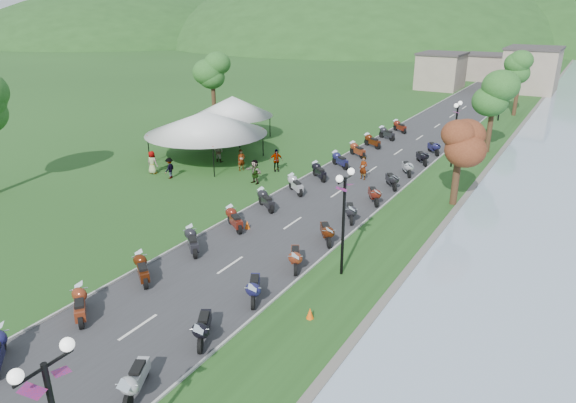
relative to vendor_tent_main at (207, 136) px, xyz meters
The scene contains 11 objects.
road 16.36m from the vendor_tent_main, 39.03° to the left, with size 7.00×120.00×0.02m, color #343437.
hills_backdrop 170.70m from the vendor_tent_main, 85.76° to the left, with size 360.00×120.00×76.00m, color #285621, non-canonical shape.
far_building 56.24m from the vendor_tent_main, 79.12° to the left, with size 18.00×16.00×5.00m, color gray.
moto_row_left 13.25m from the vendor_tent_main, 39.74° to the right, with size 2.60×54.04×1.10m, color #331411, non-canonical shape.
moto_row_right 17.03m from the vendor_tent_main, 25.41° to the right, with size 2.60×39.42×1.10m, color #331411, non-canonical shape.
vendor_tent_main is the anchor object (origin of this frame).
vendor_tent_side 7.27m from the vendor_tent_main, 109.64° to the left, with size 4.98×4.98×4.00m, color silver, non-canonical shape.
tree_lakeside 19.84m from the vendor_tent_main, ahead, with size 2.30×2.30×6.39m, color #33742A, non-canonical shape.
pedestrian_a 4.64m from the vendor_tent_main, 13.21° to the right, with size 0.60×0.44×1.65m, color slate.
pedestrian_b 2.29m from the vendor_tent_main, ahead, with size 0.82×0.45×1.68m, color slate.
pedestrian_c 5.60m from the vendor_tent_main, 82.36° to the right, with size 0.99×0.41×1.53m, color slate.
Camera 1 is at (13.79, -1.59, 11.82)m, focal length 32.00 mm.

